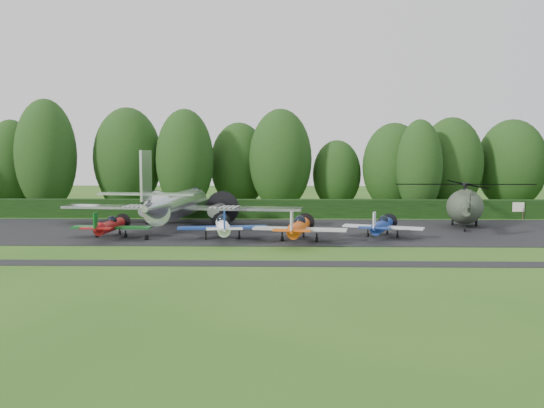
{
  "coord_description": "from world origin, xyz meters",
  "views": [
    {
      "loc": [
        3.32,
        -44.92,
        7.42
      ],
      "look_at": [
        2.1,
        9.9,
        2.5
      ],
      "focal_mm": 40.0,
      "sensor_mm": 36.0,
      "label": 1
    }
  ],
  "objects_px": {
    "transport_plane": "(177,205)",
    "sign_board": "(509,208)",
    "light_plane_blue": "(382,226)",
    "light_plane_orange": "(299,228)",
    "light_plane_red": "(110,226)",
    "helicopter": "(465,204)",
    "light_plane_white": "(223,226)"
  },
  "relations": [
    {
      "from": "transport_plane",
      "to": "light_plane_white",
      "type": "bearing_deg",
      "value": -64.67
    },
    {
      "from": "transport_plane",
      "to": "light_plane_red",
      "type": "relative_size",
      "value": 3.39
    },
    {
      "from": "light_plane_blue",
      "to": "helicopter",
      "type": "height_order",
      "value": "helicopter"
    },
    {
      "from": "light_plane_orange",
      "to": "sign_board",
      "type": "bearing_deg",
      "value": 27.28
    },
    {
      "from": "helicopter",
      "to": "transport_plane",
      "type": "bearing_deg",
      "value": 164.89
    },
    {
      "from": "sign_board",
      "to": "light_plane_white",
      "type": "bearing_deg",
      "value": -157.67
    },
    {
      "from": "light_plane_red",
      "to": "light_plane_blue",
      "type": "relative_size",
      "value": 0.99
    },
    {
      "from": "transport_plane",
      "to": "light_plane_orange",
      "type": "height_order",
      "value": "transport_plane"
    },
    {
      "from": "transport_plane",
      "to": "light_plane_white",
      "type": "xyz_separation_m",
      "value": [
        5.25,
        -8.5,
        -0.95
      ]
    },
    {
      "from": "light_plane_white",
      "to": "sign_board",
      "type": "relative_size",
      "value": 2.42
    },
    {
      "from": "light_plane_blue",
      "to": "helicopter",
      "type": "distance_m",
      "value": 11.82
    },
    {
      "from": "transport_plane",
      "to": "sign_board",
      "type": "relative_size",
      "value": 7.43
    },
    {
      "from": "light_plane_orange",
      "to": "sign_board",
      "type": "relative_size",
      "value": 2.48
    },
    {
      "from": "light_plane_orange",
      "to": "transport_plane",
      "type": "bearing_deg",
      "value": 130.62
    },
    {
      "from": "light_plane_red",
      "to": "light_plane_blue",
      "type": "bearing_deg",
      "value": -1.49
    },
    {
      "from": "transport_plane",
      "to": "light_plane_white",
      "type": "height_order",
      "value": "transport_plane"
    },
    {
      "from": "transport_plane",
      "to": "light_plane_orange",
      "type": "xyz_separation_m",
      "value": [
        11.46,
        -9.58,
        -0.92
      ]
    },
    {
      "from": "transport_plane",
      "to": "helicopter",
      "type": "relative_size",
      "value": 1.54
    },
    {
      "from": "light_plane_orange",
      "to": "helicopter",
      "type": "height_order",
      "value": "helicopter"
    },
    {
      "from": "light_plane_red",
      "to": "light_plane_white",
      "type": "relative_size",
      "value": 0.9
    },
    {
      "from": "transport_plane",
      "to": "sign_board",
      "type": "distance_m",
      "value": 35.18
    },
    {
      "from": "light_plane_white",
      "to": "light_plane_blue",
      "type": "bearing_deg",
      "value": 13.72
    },
    {
      "from": "light_plane_orange",
      "to": "light_plane_blue",
      "type": "xyz_separation_m",
      "value": [
        7.02,
        2.4,
        -0.14
      ]
    },
    {
      "from": "light_plane_blue",
      "to": "helicopter",
      "type": "relative_size",
      "value": 0.46
    },
    {
      "from": "light_plane_blue",
      "to": "helicopter",
      "type": "xyz_separation_m",
      "value": [
        9.09,
        7.45,
        1.21
      ]
    },
    {
      "from": "transport_plane",
      "to": "light_plane_blue",
      "type": "xyz_separation_m",
      "value": [
        18.48,
        -7.18,
        -1.06
      ]
    },
    {
      "from": "light_plane_red",
      "to": "light_plane_blue",
      "type": "distance_m",
      "value": 22.77
    },
    {
      "from": "light_plane_white",
      "to": "helicopter",
      "type": "bearing_deg",
      "value": 29.45
    },
    {
      "from": "transport_plane",
      "to": "light_plane_white",
      "type": "distance_m",
      "value": 10.03
    },
    {
      "from": "light_plane_blue",
      "to": "sign_board",
      "type": "bearing_deg",
      "value": 23.08
    },
    {
      "from": "light_plane_red",
      "to": "light_plane_blue",
      "type": "height_order",
      "value": "light_plane_blue"
    },
    {
      "from": "light_plane_red",
      "to": "light_plane_white",
      "type": "height_order",
      "value": "light_plane_white"
    }
  ]
}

